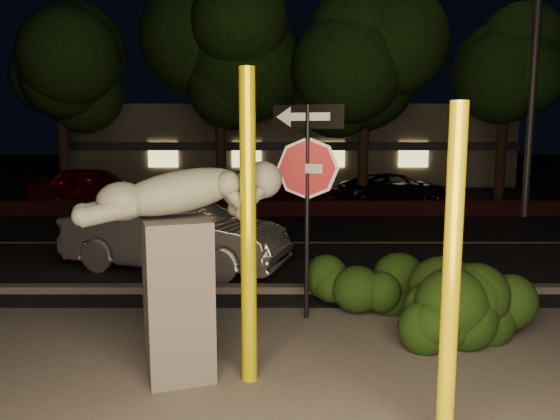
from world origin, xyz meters
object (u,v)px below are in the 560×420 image
object	(u,v)px
yellow_pole_right	(451,284)
parked_car_darkred	(288,191)
sculpture	(181,248)
signpost	(307,169)
yellow_pole_left	(248,230)
streetlight	(532,4)
parked_car_red	(95,188)
parked_car_dark	(398,190)
silver_sedan	(175,233)

from	to	relation	value
yellow_pole_right	parked_car_darkred	xyz separation A→B (m)	(-1.15, 14.89, -0.88)
sculpture	signpost	bearing A→B (deg)	33.50
yellow_pole_left	yellow_pole_right	size ratio (longest dim) A/B	1.14
streetlight	parked_car_red	size ratio (longest dim) A/B	2.49
signpost	parked_car_red	size ratio (longest dim) A/B	0.71
parked_car_dark	signpost	bearing A→B (deg)	155.47
streetlight	parked_car_darkred	xyz separation A→B (m)	(-7.36, 2.07, -5.93)
silver_sedan	parked_car_dark	xyz separation A→B (m)	(6.46, 9.25, -0.14)
yellow_pole_right	parked_car_red	size ratio (longest dim) A/B	0.68
signpost	streetlight	bearing A→B (deg)	75.25
yellow_pole_right	streetlight	distance (m)	15.11
yellow_pole_right	signpost	world-z (taller)	signpost
yellow_pole_left	streetlight	world-z (taller)	streetlight
parked_car_red	yellow_pole_left	bearing A→B (deg)	-158.35
yellow_pole_right	sculpture	distance (m)	2.93
sculpture	silver_sedan	world-z (taller)	sculpture
streetlight	parked_car_darkred	size ratio (longest dim) A/B	2.52
silver_sedan	parked_car_darkred	distance (m)	8.92
yellow_pole_right	signpost	bearing A→B (deg)	107.12
signpost	parked_car_red	distance (m)	13.36
silver_sedan	parked_car_red	distance (m)	9.52
yellow_pole_left	silver_sedan	xyz separation A→B (m)	(-1.75, 4.93, -0.98)
yellow_pole_right	parked_car_red	bearing A→B (deg)	118.43
parked_car_dark	yellow_pole_left	bearing A→B (deg)	155.20
sculpture	parked_car_red	distance (m)	14.33
yellow_pole_left	sculpture	bearing A→B (deg)	171.67
yellow_pole_left	signpost	size ratio (longest dim) A/B	1.10
yellow_pole_right	silver_sedan	world-z (taller)	yellow_pole_right
sculpture	streetlight	distance (m)	15.19
sculpture	yellow_pole_right	bearing A→B (deg)	-48.65
yellow_pole_left	yellow_pole_right	distance (m)	2.24
yellow_pole_right	silver_sedan	distance (m)	7.25
yellow_pole_right	parked_car_red	xyz separation A→B (m)	(-7.96, 14.71, -0.76)
streetlight	parked_car_dark	world-z (taller)	streetlight
parked_car_darkred	parked_car_dark	bearing A→B (deg)	-60.33
yellow_pole_right	parked_car_dark	distance (m)	15.84
sculpture	parked_car_dark	world-z (taller)	sculpture
yellow_pole_left	signpost	xyz separation A→B (m)	(0.73, 2.02, 0.51)
yellow_pole_right	sculpture	world-z (taller)	yellow_pole_right
streetlight	parked_car_darkred	world-z (taller)	streetlight
streetlight	parked_car_red	xyz separation A→B (m)	(-14.17, 1.89, -5.81)
yellow_pole_left	sculpture	size ratio (longest dim) A/B	1.41
sculpture	parked_car_red	bearing A→B (deg)	93.76
sculpture	silver_sedan	distance (m)	4.98
parked_car_red	silver_sedan	bearing A→B (deg)	-155.44
yellow_pole_right	streetlight	bearing A→B (deg)	64.17
parked_car_dark	yellow_pole_right	bearing A→B (deg)	162.87
parked_car_dark	parked_car_darkred	bearing A→B (deg)	92.63
silver_sedan	parked_car_dark	size ratio (longest dim) A/B	1.04
parked_car_red	parked_car_darkred	distance (m)	6.81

